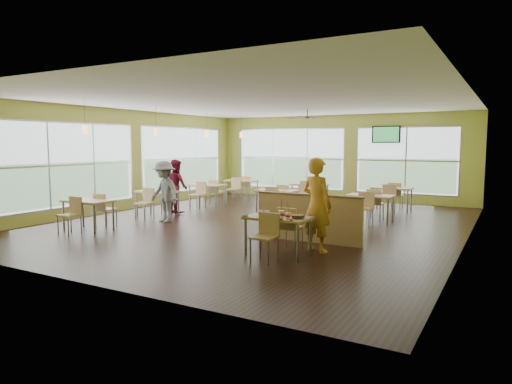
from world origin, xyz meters
TOP-DOWN VIEW (x-y plane):
  - room at (0.00, 0.00)m, footprint 12.00×12.04m
  - window_bays at (-2.65, 3.08)m, footprint 9.24×10.24m
  - main_table at (2.00, -3.00)m, footprint 1.22×1.52m
  - half_wall_divider at (2.00, -1.55)m, footprint 2.40×0.14m
  - dining_tables at (-1.05, 1.71)m, footprint 6.92×8.72m
  - pendant_lights at (-3.20, 0.68)m, footprint 0.11×7.31m
  - ceiling_fan at (-0.00, 3.00)m, footprint 1.25×1.25m
  - tv_backwall at (1.80, 5.90)m, footprint 1.00×0.07m
  - man_plaid at (2.51, -2.32)m, footprint 0.78×0.64m
  - patron_maroon at (-3.19, 0.35)m, footprint 0.99×0.90m
  - patron_grey at (-2.39, -1.14)m, footprint 1.19×0.86m
  - cup_blue at (1.73, -3.19)m, footprint 0.09×0.09m
  - cup_yellow at (1.87, -3.20)m, footprint 0.09×0.09m
  - cup_red_near at (2.13, -3.13)m, footprint 0.11×0.11m
  - cup_red_far at (2.32, -3.23)m, footprint 0.09×0.09m
  - food_basket at (2.40, -2.99)m, footprint 0.28×0.28m
  - ketchup_cup at (2.42, -3.30)m, footprint 0.05×0.05m
  - wrapper_left at (1.45, -3.30)m, footprint 0.16×0.15m
  - wrapper_mid at (2.00, -2.82)m, footprint 0.24×0.23m
  - wrapper_right at (2.18, -3.30)m, footprint 0.17×0.16m

SIDE VIEW (x-z plane):
  - half_wall_divider at x=2.00m, z-range 0.00..1.04m
  - dining_tables at x=-1.05m, z-range 0.20..1.07m
  - main_table at x=2.00m, z-range 0.20..1.07m
  - ketchup_cup at x=2.42m, z-range 0.75..0.77m
  - wrapper_left at x=1.45m, z-range 0.75..0.79m
  - wrapper_right at x=2.18m, z-range 0.75..0.79m
  - wrapper_mid at x=2.00m, z-range 0.75..0.80m
  - food_basket at x=2.40m, z-range 0.75..0.82m
  - cup_yellow at x=1.87m, z-range 0.65..0.98m
  - cup_red_far at x=2.32m, z-range 0.65..0.99m
  - cup_blue at x=1.73m, z-range 0.65..0.99m
  - patron_maroon at x=-3.19m, z-range 0.00..1.64m
  - cup_red_near at x=2.13m, z-range 0.64..1.02m
  - patron_grey at x=-2.39m, z-range 0.00..1.66m
  - man_plaid at x=2.51m, z-range 0.00..1.85m
  - window_bays at x=-2.65m, z-range 0.29..2.66m
  - room at x=0.00m, z-range 0.00..3.20m
  - tv_backwall at x=1.80m, z-range 2.15..2.75m
  - pendant_lights at x=-3.20m, z-range 2.02..2.88m
  - ceiling_fan at x=0.00m, z-range 2.80..3.09m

